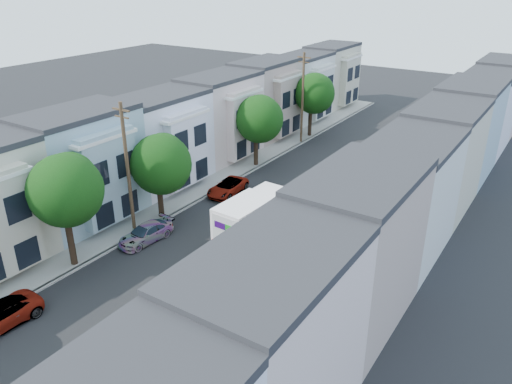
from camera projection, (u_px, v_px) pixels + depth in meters
The scene contains 24 objects.
ground at pixel (181, 273), 32.79m from camera, with size 160.00×160.00×0.00m, color black.
road_slab at pixel (293, 194), 44.23m from camera, with size 12.00×70.00×0.02m, color black.
curb_left at pixel (237, 179), 47.23m from camera, with size 0.30×70.00×0.15m, color gray.
curb_right at pixel (357, 210), 41.18m from camera, with size 0.30×70.00×0.15m, color gray.
sidewalk_left at pixel (226, 176), 47.88m from camera, with size 2.60×70.00×0.15m, color gray.
sidewalk_right at pixel (372, 214), 40.53m from camera, with size 2.60×70.00×0.15m, color gray.
centerline at pixel (293, 194), 44.24m from camera, with size 0.12×70.00×0.01m, color gold.
townhouse_row_left at pixel (196, 169), 49.82m from camera, with size 5.00×70.00×8.50m, color silver.
townhouse_row_right at pixel (419, 227), 38.66m from camera, with size 5.00×70.00×8.50m, color silver.
tree_b at pixel (65, 191), 31.18m from camera, with size 4.70×4.70×7.97m.
tree_c at pixel (160, 164), 38.04m from camera, with size 4.70×4.70×7.01m.
tree_d at pixel (259, 119), 48.46m from camera, with size 4.70×4.70×7.28m.
tree_e at pixel (314, 93), 57.22m from camera, with size 4.70×4.70×7.56m.
tree_far_r at pixel (424, 124), 49.91m from camera, with size 3.10×3.10×5.67m.
utility_pole_near at pixel (128, 171), 35.36m from camera, with size 1.60×0.26×10.00m.
utility_pole_far at pixel (303, 98), 55.20m from camera, with size 1.60×0.26×10.00m.
fedex_truck at pixel (253, 215), 36.45m from camera, with size 2.59×6.71×3.22m.
lead_sedan at pixel (329, 187), 43.95m from camera, with size 1.49×4.21×1.40m, color black.
parked_left_c at pixel (146, 233), 36.35m from camera, with size 1.79×4.25×1.27m, color silver.
parked_left_d at pixel (228, 187), 44.04m from camera, with size 2.08×4.50×1.25m, color #491F0E.
parked_right_a at pixel (170, 349), 25.16m from camera, with size 2.43×5.27×1.47m, color slate.
parked_right_b at pixel (227, 301), 28.85m from camera, with size 1.47×4.17×1.39m, color silver.
parked_right_c at pixel (358, 189), 43.72m from camera, with size 1.72×4.10×1.23m, color black.
parked_right_d at pixel (402, 151), 52.67m from camera, with size 1.80×4.29×1.29m, color black.
Camera 1 is at (19.33, -20.50, 18.27)m, focal length 35.00 mm.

